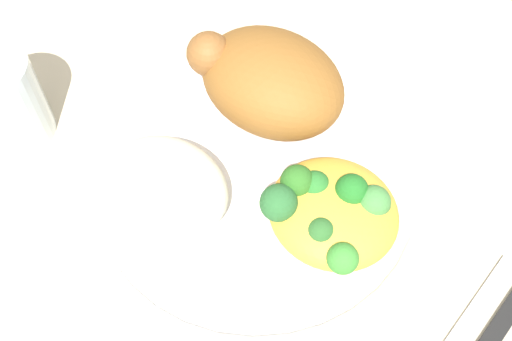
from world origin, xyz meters
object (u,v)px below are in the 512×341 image
plate (256,184)px  rice_pile (167,186)px  mac_cheese_with_broccoli (330,212)px  roasted_chicken (269,81)px  water_glass (3,100)px

plate → rice_pile: rice_pile is taller
mac_cheese_with_broccoli → plate: bearing=-2.2°
plate → roasted_chicken: roasted_chicken is taller
plate → water_glass: (0.19, 0.06, 0.03)m
plate → mac_cheese_with_broccoli: mac_cheese_with_broccoli is taller
plate → roasted_chicken: 0.08m
plate → mac_cheese_with_broccoli: bearing=177.8°
water_glass → rice_pile: bearing=-175.5°
rice_pile → mac_cheese_with_broccoli: size_ratio=1.00×
roasted_chicken → water_glass: (0.16, 0.12, -0.01)m
plate → roasted_chicken: size_ratio=2.10×
mac_cheese_with_broccoli → water_glass: 0.26m
roasted_chicken → rice_pile: bearing=84.4°
roasted_chicken → rice_pile: (0.01, 0.11, -0.01)m
rice_pile → mac_cheese_with_broccoli: bearing=-154.5°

